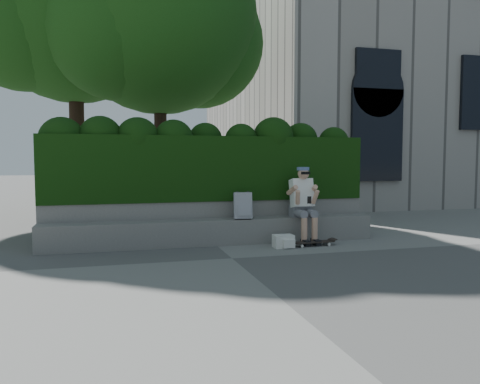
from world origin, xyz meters
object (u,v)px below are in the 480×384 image
object	(u,v)px
backpack_plaid	(243,206)
backpack_ground	(283,241)
person	(303,201)
skateboard	(314,242)

from	to	relation	value
backpack_plaid	backpack_ground	distance (m)	0.98
backpack_plaid	backpack_ground	world-z (taller)	backpack_plaid
backpack_plaid	backpack_ground	size ratio (longest dim) A/B	1.39
backpack_ground	backpack_plaid	bearing A→B (deg)	137.88
person	backpack_ground	distance (m)	0.96
person	skateboard	size ratio (longest dim) A/B	1.82
person	backpack_plaid	size ratio (longest dim) A/B	2.92
person	skateboard	distance (m)	0.82
person	backpack_ground	xyz separation A→B (m)	(-0.55, -0.45, -0.64)
backpack_plaid	backpack_ground	bearing A→B (deg)	-33.08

